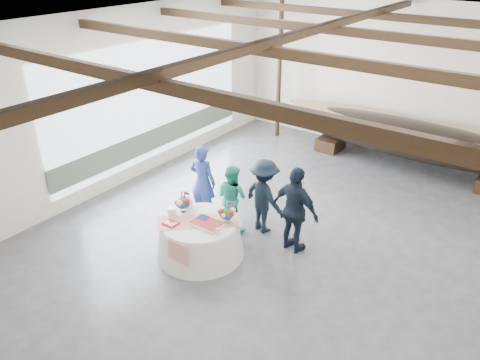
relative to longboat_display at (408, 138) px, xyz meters
The scene contains 14 objects.
floor 5.25m from the longboat_display, 98.99° to the right, with size 10.00×12.00×0.01m, color #3D3D42.
wall_back 1.79m from the longboat_display, 131.89° to the left, with size 10.00×0.02×4.50m, color silver.
wall_front 11.21m from the longboat_display, 94.16° to the right, with size 10.00×0.02×4.50m, color silver.
wall_left 7.84m from the longboat_display, 138.71° to the right, with size 0.02×12.00×4.50m, color silver.
ceiling 6.28m from the longboat_display, 98.99° to the right, with size 10.00×12.00×0.01m, color white.
pavilion_structure 5.30m from the longboat_display, 100.79° to the right, with size 9.80×11.76×4.50m.
open_bay 7.12m from the longboat_display, 144.54° to the right, with size 0.03×7.00×3.20m.
longboat_display is the anchor object (origin of this frame).
banquet_table 6.96m from the longboat_display, 106.83° to the right, with size 1.83×1.83×0.79m.
tabletop_items 6.82m from the longboat_display, 107.59° to the right, with size 1.62×1.54×0.40m.
guest_woman_blue 6.17m from the longboat_display, 118.52° to the right, with size 0.66×0.43×1.81m, color navy.
guest_woman_teal 5.83m from the longboat_display, 111.02° to the right, with size 0.76×0.59×1.56m, color #1E9B7B.
guest_man_left 5.30m from the longboat_display, 105.95° to the right, with size 1.12×0.64×1.73m, color black.
guest_man_right 5.38m from the longboat_display, 95.47° to the right, with size 1.12×0.47×1.91m, color black.
Camera 1 is at (4.24, -7.54, 5.86)m, focal length 35.00 mm.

